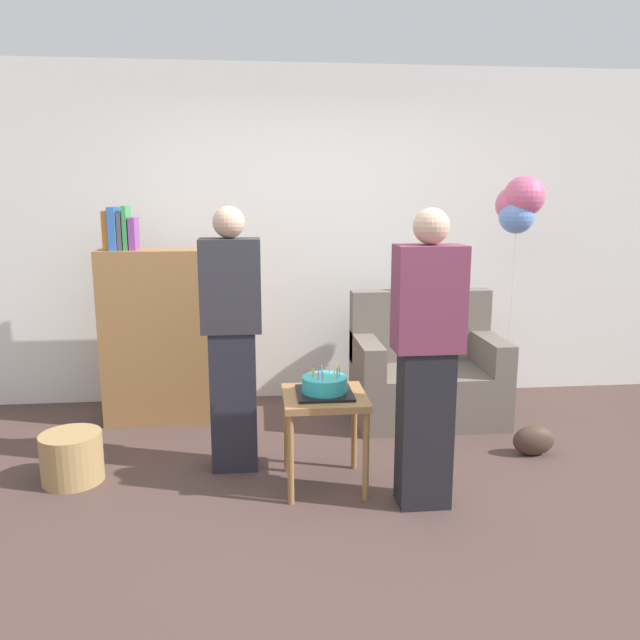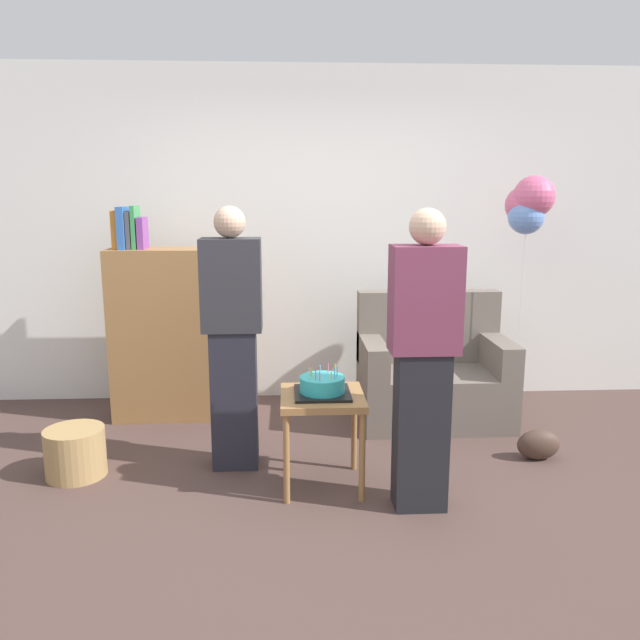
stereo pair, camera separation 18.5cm
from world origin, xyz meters
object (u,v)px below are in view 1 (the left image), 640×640
(bookshelf, at_px, (157,333))
(handbag, at_px, (534,440))
(side_table, at_px, (324,408))
(balloon_bunch, at_px, (519,204))
(birthday_cake, at_px, (324,386))
(wicker_basket, at_px, (72,457))
(person_blowing_candles, at_px, (232,339))
(person_holding_cake, at_px, (427,359))
(couch, at_px, (426,374))

(bookshelf, bearing_deg, handbag, -20.54)
(side_table, xyz_separation_m, balloon_bunch, (1.57, 1.10, 1.14))
(birthday_cake, relative_size, wicker_basket, 0.89)
(side_table, relative_size, handbag, 2.01)
(person_blowing_candles, bearing_deg, bookshelf, 134.75)
(birthday_cake, xyz_separation_m, wicker_basket, (-1.50, 0.21, -0.46))
(birthday_cake, height_order, wicker_basket, birthday_cake)
(side_table, bearing_deg, person_holding_cake, -28.05)
(couch, bearing_deg, bookshelf, 175.29)
(couch, height_order, person_blowing_candles, person_blowing_candles)
(person_holding_cake, xyz_separation_m, balloon_bunch, (1.05, 1.38, 0.79))
(wicker_basket, bearing_deg, person_holding_cake, -13.49)
(couch, height_order, bookshelf, bookshelf)
(handbag, bearing_deg, birthday_cake, -168.42)
(couch, xyz_separation_m, side_table, (-0.90, -1.08, 0.14))
(birthday_cake, distance_m, handbag, 1.54)
(birthday_cake, bearing_deg, handbag, 11.58)
(side_table, height_order, wicker_basket, side_table)
(side_table, bearing_deg, bookshelf, 132.10)
(side_table, distance_m, wicker_basket, 1.55)
(bookshelf, distance_m, birthday_cake, 1.68)
(birthday_cake, height_order, person_holding_cake, person_holding_cake)
(birthday_cake, height_order, handbag, birthday_cake)
(person_holding_cake, xyz_separation_m, handbag, (0.90, 0.57, -0.73))
(couch, distance_m, side_table, 1.41)
(side_table, xyz_separation_m, person_holding_cake, (0.52, -0.28, 0.35))
(handbag, distance_m, balloon_bunch, 1.73)
(person_holding_cake, relative_size, balloon_bunch, 0.89)
(wicker_basket, bearing_deg, side_table, -7.88)
(side_table, relative_size, person_blowing_candles, 0.34)
(couch, bearing_deg, wicker_basket, -160.02)
(wicker_basket, bearing_deg, person_blowing_candles, 5.92)
(side_table, distance_m, handbag, 1.50)
(person_blowing_candles, distance_m, balloon_bunch, 2.38)
(couch, distance_m, handbag, 0.98)
(person_blowing_candles, relative_size, person_holding_cake, 1.00)
(balloon_bunch, bearing_deg, couch, -178.21)
(balloon_bunch, bearing_deg, bookshelf, 176.90)
(birthday_cake, bearing_deg, person_holding_cake, -28.05)
(birthday_cake, height_order, person_blowing_candles, person_blowing_candles)
(side_table, relative_size, wicker_basket, 1.56)
(birthday_cake, distance_m, person_holding_cake, 0.63)
(bookshelf, distance_m, person_holding_cake, 2.25)
(birthday_cake, bearing_deg, bookshelf, 132.10)
(couch, distance_m, person_blowing_candles, 1.70)
(handbag, height_order, balloon_bunch, balloon_bunch)
(birthday_cake, xyz_separation_m, person_blowing_candles, (-0.53, 0.31, 0.22))
(person_blowing_candles, relative_size, handbag, 5.82)
(bookshelf, xyz_separation_m, side_table, (1.13, -1.25, -0.20))
(birthday_cake, distance_m, person_blowing_candles, 0.65)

